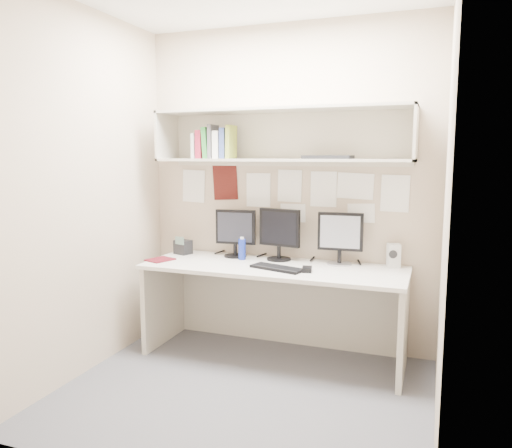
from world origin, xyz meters
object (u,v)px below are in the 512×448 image
(monitor_center, at_px, (279,232))
(monitor_right, at_px, (340,236))
(desk_phone, at_px, (183,247))
(maroon_notebook, at_px, (160,260))
(speaker, at_px, (394,255))
(monitor_left, at_px, (235,231))
(keyboard, at_px, (277,268))
(desk, at_px, (274,311))

(monitor_center, relative_size, monitor_right, 1.03)
(monitor_right, relative_size, desk_phone, 2.56)
(maroon_notebook, bearing_deg, speaker, 32.85)
(monitor_left, distance_m, keyboard, 0.61)
(desk, relative_size, keyboard, 4.92)
(maroon_notebook, relative_size, desk_phone, 1.28)
(keyboard, height_order, desk_phone, desk_phone)
(desk, distance_m, monitor_center, 0.63)
(desk, xyz_separation_m, desk_phone, (-0.87, 0.16, 0.43))
(desk, bearing_deg, monitor_left, 151.64)
(monitor_left, bearing_deg, speaker, -3.85)
(speaker, relative_size, desk_phone, 1.14)
(desk, xyz_separation_m, maroon_notebook, (-0.92, -0.13, 0.37))
(keyboard, distance_m, maroon_notebook, 0.98)
(monitor_left, xyz_separation_m, desk_phone, (-0.46, -0.06, -0.16))
(desk, xyz_separation_m, keyboard, (0.06, -0.12, 0.37))
(desk_phone, bearing_deg, maroon_notebook, -81.12)
(speaker, bearing_deg, keyboard, -172.79)
(monitor_right, bearing_deg, desk, -157.95)
(desk, bearing_deg, desk_phone, 169.31)
(desk_phone, bearing_deg, speaker, 21.26)
(keyboard, xyz_separation_m, speaker, (0.80, 0.38, 0.08))
(speaker, bearing_deg, monitor_left, 163.83)
(monitor_left, xyz_separation_m, maroon_notebook, (-0.51, -0.35, -0.21))
(speaker, xyz_separation_m, maroon_notebook, (-1.78, -0.39, -0.08))
(monitor_left, height_order, keyboard, monitor_left)
(monitor_center, distance_m, speaker, 0.90)
(monitor_right, xyz_separation_m, keyboard, (-0.40, -0.34, -0.21))
(desk, bearing_deg, speaker, 16.83)
(monitor_left, bearing_deg, keyboard, -41.18)
(desk, distance_m, speaker, 1.01)
(desk, height_order, maroon_notebook, maroon_notebook)
(maroon_notebook, bearing_deg, monitor_left, 54.92)
(monitor_left, distance_m, speaker, 1.28)
(keyboard, bearing_deg, monitor_left, 161.49)
(monitor_right, bearing_deg, desk_phone, 179.12)
(speaker, bearing_deg, monitor_right, 167.90)
(desk, distance_m, monitor_right, 0.78)
(keyboard, height_order, maroon_notebook, keyboard)
(monitor_right, xyz_separation_m, desk_phone, (-1.33, -0.06, -0.16))
(speaker, bearing_deg, desk, 178.79)
(maroon_notebook, bearing_deg, keyboard, 21.35)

